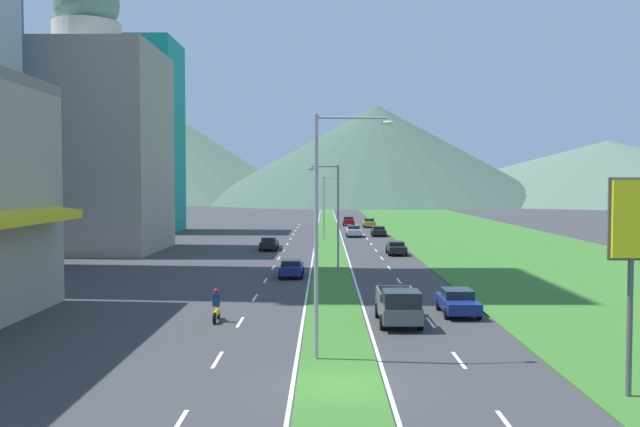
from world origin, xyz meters
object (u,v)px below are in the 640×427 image
Objects in this scene: street_lamp_mid at (335,210)px; car_4 at (369,223)px; street_lamp_far at (327,203)px; car_5 at (291,268)px; car_2 at (396,248)px; street_lamp_near at (325,220)px; motorcycle_rider at (216,308)px; car_6 at (269,243)px; car_3 at (354,231)px; pickup_truck_0 at (399,306)px; car_0 at (349,221)px; car_1 at (458,302)px; car_7 at (379,231)px.

street_lamp_mid is 57.86m from car_4.
street_lamp_far is 34.51m from car_5.
street_lamp_near is at bearing -9.81° from car_2.
motorcycle_rider reaches higher than car_4.
street_lamp_near is 2.28× the size of car_6.
car_3 is at bearing 86.58° from street_lamp_near.
car_6 is (-10.19, -19.27, -0.04)m from car_3.
pickup_truck_0 is 9.77m from motorcycle_rider.
motorcycle_rider is at bearing 169.89° from car_5.
car_2 is at bearing -67.25° from street_lamp_far.
street_lamp_far is at bearing 91.09° from street_lamp_mid.
car_2 is 1.02× the size of car_5.
street_lamp_far is 4.12× the size of motorcycle_rider.
street_lamp_near is at bearing -174.21° from car_5.
street_lamp_far is at bearing -27.52° from car_3.
car_2 is 14.47m from car_6.
car_6 is (-6.48, -12.14, -4.10)m from street_lamp_far.
car_6 is (-3.54, 21.99, 0.03)m from car_5.
car_0 is at bearing -5.85° from car_5.
car_6 reaches higher than car_1.
street_lamp_near reaches higher than car_1.
car_6 reaches higher than car_2.
car_4 is 1.04× the size of car_6.
street_lamp_mid is 30.06m from street_lamp_far.
pickup_truck_0 is (3.91, 7.30, -4.95)m from street_lamp_near.
car_7 is at bearing 80.07° from street_lamp_mid.
car_7 reaches higher than car_2.
car_4 is 62.22m from car_5.
street_lamp_near is 1.15× the size of street_lamp_mid.
car_5 is at bearing -94.92° from street_lamp_far.
street_lamp_near is 11.22m from motorcycle_rider.
car_6 is (-13.75, 37.75, 0.01)m from car_1.
motorcycle_rider is (-13.27, -35.02, 0.03)m from car_2.
car_1 is 0.95× the size of car_4.
car_6 is (-10.35, -44.42, -0.04)m from car_0.
street_lamp_far is at bearing -14.73° from car_4.
car_2 is 1.00× the size of car_6.
car_6 is at bearing -19.11° from car_4.
car_1 is 2.23× the size of motorcycle_rider.
street_lamp_far is at bearing -6.72° from motorcycle_rider.
car_1 is at bearing -81.71° from street_lamp_far.
car_2 is (-0.13, 32.87, -0.02)m from car_1.
car_3 is at bearing 179.89° from pickup_truck_0.
car_4 reaches higher than car_6.
car_6 is 2.26× the size of motorcycle_rider.
street_lamp_far is (0.31, 60.11, -1.09)m from street_lamp_near.
street_lamp_mid is 21.40m from car_1.
street_lamp_near is 48.63m from car_6.
car_7 is (13.74, 20.28, -0.03)m from car_6.
car_3 is 1.05× the size of car_6.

